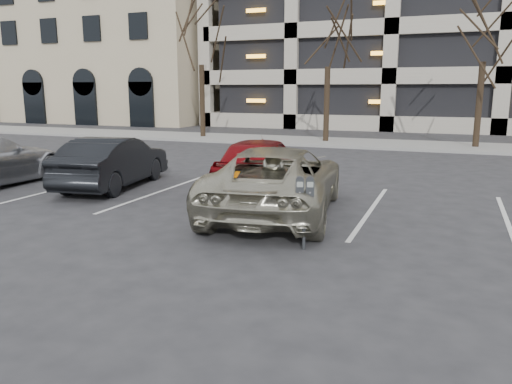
{
  "coord_description": "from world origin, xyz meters",
  "views": [
    {
      "loc": [
        3.02,
        -8.88,
        2.71
      ],
      "look_at": [
        -0.01,
        -1.2,
        1.0
      ],
      "focal_mm": 35.0,
      "sensor_mm": 36.0,
      "label": 1
    }
  ],
  "objects_px": {
    "tree_a": "(200,18)",
    "suv_silver": "(277,180)",
    "tree_b": "(329,18)",
    "tree_c": "(488,6)",
    "car_red": "(260,162)",
    "parking_meter": "(305,195)",
    "car_dark": "(113,162)"
  },
  "relations": [
    {
      "from": "tree_a",
      "to": "suv_silver",
      "type": "distance_m",
      "value": 18.38
    },
    {
      "from": "tree_c",
      "to": "suv_silver",
      "type": "height_order",
      "value": "tree_c"
    },
    {
      "from": "tree_c",
      "to": "car_dark",
      "type": "xyz_separation_m",
      "value": [
        -9.76,
        -13.52,
        -5.54
      ]
    },
    {
      "from": "parking_meter",
      "to": "car_dark",
      "type": "bearing_deg",
      "value": 133.93
    },
    {
      "from": "tree_a",
      "to": "car_red",
      "type": "xyz_separation_m",
      "value": [
        8.18,
        -12.29,
        -5.68
      ]
    },
    {
      "from": "suv_silver",
      "to": "car_dark",
      "type": "relative_size",
      "value": 1.32
    },
    {
      "from": "tree_a",
      "to": "parking_meter",
      "type": "bearing_deg",
      "value": -57.57
    },
    {
      "from": "tree_c",
      "to": "car_dark",
      "type": "bearing_deg",
      "value": -125.82
    },
    {
      "from": "car_red",
      "to": "parking_meter",
      "type": "bearing_deg",
      "value": 112.76
    },
    {
      "from": "tree_b",
      "to": "tree_c",
      "type": "bearing_deg",
      "value": 0.0
    },
    {
      "from": "car_red",
      "to": "car_dark",
      "type": "relative_size",
      "value": 1.01
    },
    {
      "from": "parking_meter",
      "to": "car_red",
      "type": "distance_m",
      "value": 5.35
    },
    {
      "from": "tree_c",
      "to": "car_dark",
      "type": "height_order",
      "value": "tree_c"
    },
    {
      "from": "tree_b",
      "to": "suv_silver",
      "type": "relative_size",
      "value": 1.48
    },
    {
      "from": "tree_b",
      "to": "tree_c",
      "type": "xyz_separation_m",
      "value": [
        7.0,
        0.0,
        0.17
      ]
    },
    {
      "from": "tree_c",
      "to": "car_red",
      "type": "xyz_separation_m",
      "value": [
        -5.82,
        -12.29,
        -5.51
      ]
    },
    {
      "from": "tree_b",
      "to": "parking_meter",
      "type": "height_order",
      "value": "tree_b"
    },
    {
      "from": "suv_silver",
      "to": "car_red",
      "type": "relative_size",
      "value": 1.31
    },
    {
      "from": "tree_b",
      "to": "suv_silver",
      "type": "bearing_deg",
      "value": -80.38
    },
    {
      "from": "car_red",
      "to": "car_dark",
      "type": "height_order",
      "value": "car_red"
    },
    {
      "from": "tree_c",
      "to": "parking_meter",
      "type": "height_order",
      "value": "tree_c"
    },
    {
      "from": "tree_b",
      "to": "tree_c",
      "type": "relative_size",
      "value": 0.97
    },
    {
      "from": "tree_a",
      "to": "car_dark",
      "type": "bearing_deg",
      "value": -72.57
    },
    {
      "from": "parking_meter",
      "to": "tree_a",
      "type": "bearing_deg",
      "value": 104.11
    },
    {
      "from": "tree_a",
      "to": "suv_silver",
      "type": "bearing_deg",
      "value": -57.13
    },
    {
      "from": "parking_meter",
      "to": "car_red",
      "type": "bearing_deg",
      "value": 100.74
    },
    {
      "from": "car_dark",
      "to": "suv_silver",
      "type": "bearing_deg",
      "value": 158.17
    },
    {
      "from": "tree_a",
      "to": "car_dark",
      "type": "relative_size",
      "value": 2.07
    },
    {
      "from": "tree_a",
      "to": "car_red",
      "type": "relative_size",
      "value": 2.05
    },
    {
      "from": "suv_silver",
      "to": "car_red",
      "type": "height_order",
      "value": "suv_silver"
    },
    {
      "from": "tree_a",
      "to": "tree_c",
      "type": "xyz_separation_m",
      "value": [
        14.0,
        0.0,
        -0.17
      ]
    },
    {
      "from": "tree_a",
      "to": "tree_b",
      "type": "xyz_separation_m",
      "value": [
        7.0,
        0.0,
        -0.34
      ]
    }
  ]
}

